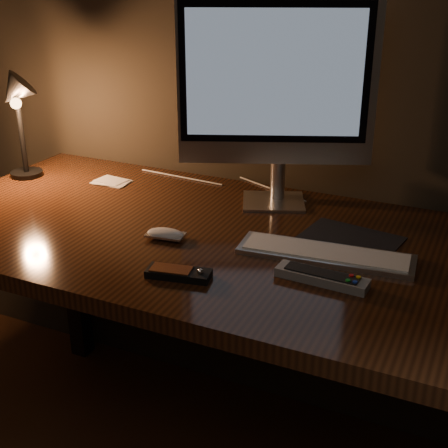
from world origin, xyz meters
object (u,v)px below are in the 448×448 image
at_px(desk, 242,272).
at_px(tv_remote, 322,277).
at_px(monitor, 277,88).
at_px(mouse, 165,235).
at_px(desk_lamp, 17,107).
at_px(media_remote, 179,273).
at_px(keyboard, 325,254).

bearing_deg(desk, tv_remote, -36.97).
distance_m(monitor, mouse, 0.46).
distance_m(desk, desk_lamp, 0.80).
xyz_separation_m(mouse, media_remote, (0.12, -0.15, 0.00)).
xyz_separation_m(desk, desk_lamp, (-0.72, 0.04, 0.35)).
distance_m(keyboard, tv_remote, 0.12).
height_order(mouse, desk_lamp, desk_lamp).
distance_m(mouse, media_remote, 0.19).
bearing_deg(monitor, desk_lamp, 167.25).
distance_m(keyboard, media_remote, 0.33).
distance_m(desk, media_remote, 0.33).
distance_m(keyboard, desk_lamp, 0.98).
distance_m(media_remote, tv_remote, 0.29).
bearing_deg(mouse, tv_remote, -14.66).
distance_m(desk, keyboard, 0.28).
height_order(mouse, media_remote, media_remote).
distance_m(monitor, media_remote, 0.56).
bearing_deg(keyboard, mouse, -175.21).
height_order(monitor, mouse, monitor).
bearing_deg(desk_lamp, tv_remote, 7.34).
xyz_separation_m(media_remote, tv_remote, (0.27, 0.10, 0.00)).
xyz_separation_m(keyboard, media_remote, (-0.25, -0.22, 0.00)).
relative_size(monitor, mouse, 5.79).
bearing_deg(desk, keyboard, -18.87).
height_order(tv_remote, desk_lamp, desk_lamp).
bearing_deg(tv_remote, desk, 145.97).
xyz_separation_m(desk, mouse, (-0.13, -0.15, 0.14)).
relative_size(media_remote, tv_remote, 0.73).
distance_m(mouse, tv_remote, 0.40).
bearing_deg(media_remote, tv_remote, 10.16).
xyz_separation_m(media_remote, desk_lamp, (-0.71, 0.34, 0.21)).
height_order(monitor, keyboard, monitor).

